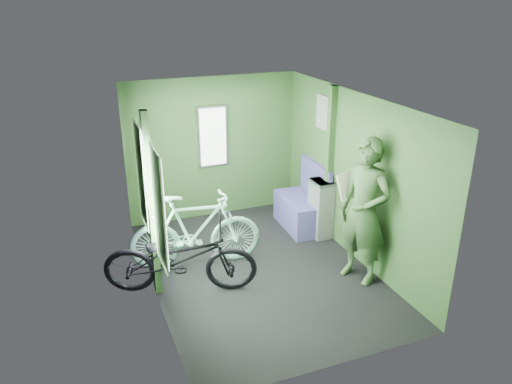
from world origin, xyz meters
TOP-DOWN VIEW (x-y plane):
  - room at (-0.04, 0.04)m, footprint 4.00×4.02m
  - bicycle_black at (-1.09, -0.15)m, footprint 2.03×1.37m
  - bicycle_mint at (-0.74, 0.43)m, footprint 1.83×0.80m
  - passenger at (1.15, -0.66)m, footprint 0.68×0.81m
  - waste_box at (1.26, 0.62)m, footprint 0.26×0.37m
  - bench_seat at (1.15, 1.00)m, footprint 0.59×1.01m

SIDE VIEW (x-z plane):
  - bicycle_black at x=-1.09m, z-range -0.54..0.54m
  - bicycle_mint at x=-0.74m, z-range -0.54..0.54m
  - bench_seat at x=1.15m, z-range -0.21..0.83m
  - waste_box at x=1.26m, z-range 0.00..0.90m
  - passenger at x=1.15m, z-range 0.00..1.90m
  - room at x=-0.04m, z-range 0.28..2.59m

